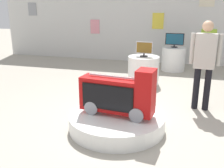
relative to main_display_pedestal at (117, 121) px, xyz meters
The scene contains 9 objects.
ground_plane 0.26m from the main_display_pedestal, 73.03° to the left, with size 30.00×30.00×0.00m, color #A8A091.
back_wall_display 5.58m from the main_display_pedestal, 89.23° to the left, with size 11.83×0.13×2.92m.
main_display_pedestal is the anchor object (origin of this frame).
novelty_firetruck_tv 0.46m from the main_display_pedestal, 22.39° to the right, with size 1.23×0.50×0.80m.
display_pedestal_left_rear 2.67m from the main_display_pedestal, 89.80° to the left, with size 0.79×0.79×0.72m, color white.
tv_on_left_rear 2.77m from the main_display_pedestal, 89.79° to the left, with size 0.42×0.20×0.37m.
display_pedestal_center_rear 4.42m from the main_display_pedestal, 81.23° to the left, with size 0.71×0.71×0.72m, color white.
tv_on_center_rear 4.48m from the main_display_pedestal, 81.22° to the left, with size 0.55×0.20×0.43m.
shopper_browsing_near_truck 2.06m from the main_display_pedestal, 42.86° to the left, with size 0.56×0.24×1.71m.
Camera 1 is at (0.93, -4.04, 1.99)m, focal length 41.89 mm.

